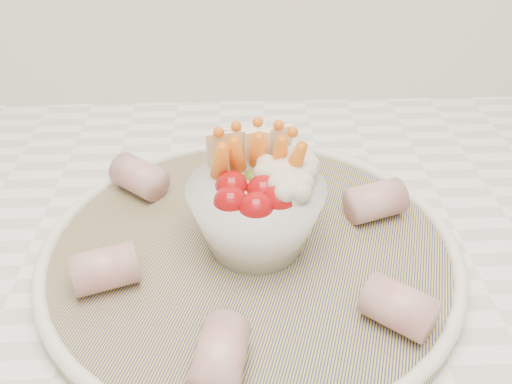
{
  "coord_description": "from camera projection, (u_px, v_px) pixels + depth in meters",
  "views": [
    {
      "loc": [
        -0.09,
        1.05,
        1.26
      ],
      "look_at": [
        -0.08,
        1.44,
        0.99
      ],
      "focal_mm": 40.0,
      "sensor_mm": 36.0,
      "label": 1
    }
  ],
  "objects": [
    {
      "name": "veggie_bowl",
      "position": [
        259.0,
        205.0,
        0.48
      ],
      "size": [
        0.12,
        0.12,
        0.1
      ],
      "color": "silver",
      "rests_on": "serving_platter"
    },
    {
      "name": "cured_meat_rolls",
      "position": [
        250.0,
        232.0,
        0.49
      ],
      "size": [
        0.29,
        0.31,
        0.03
      ],
      "color": "#B05055",
      "rests_on": "serving_platter"
    },
    {
      "name": "serving_platter",
      "position": [
        250.0,
        251.0,
        0.5
      ],
      "size": [
        0.46,
        0.46,
        0.02
      ],
      "color": "navy",
      "rests_on": "kitchen_counter"
    }
  ]
}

